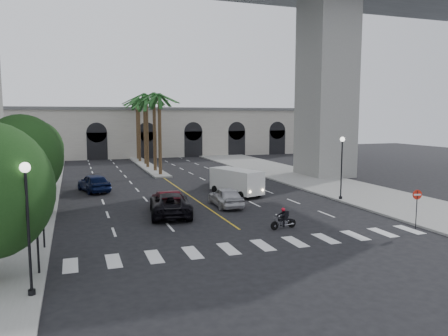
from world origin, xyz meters
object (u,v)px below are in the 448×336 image
at_px(pedestrian_a, 6,223).
at_px(motorcycle_rider, 284,219).
at_px(car_c, 170,204).
at_px(cargo_van, 237,181).
at_px(car_d, 222,178).
at_px(do_not_enter_sign, 417,201).
at_px(lamp_post_right, 342,162).
at_px(car_e, 94,183).
at_px(car_a, 226,197).
at_px(traffic_signal_near, 37,221).
at_px(car_b, 168,200).
at_px(lamp_post_left_near, 28,218).
at_px(traffic_signal_far, 42,204).
at_px(lamp_post_left_far, 52,162).

bearing_deg(pedestrian_a, motorcycle_rider, -19.16).
xyz_separation_m(car_c, cargo_van, (7.34, 5.96, 0.47)).
xyz_separation_m(car_d, pedestrian_a, (-17.98, -13.95, 0.13)).
bearing_deg(do_not_enter_sign, motorcycle_rider, 173.17).
height_order(lamp_post_right, motorcycle_rider, lamp_post_right).
height_order(lamp_post_right, car_e, lamp_post_right).
relative_size(lamp_post_right, car_a, 1.17).
height_order(traffic_signal_near, car_b, traffic_signal_near).
relative_size(lamp_post_left_near, traffic_signal_near, 1.47).
bearing_deg(car_a, traffic_signal_far, 31.25).
distance_m(car_d, do_not_enter_sign, 20.89).
relative_size(lamp_post_right, car_c, 0.90).
xyz_separation_m(car_b, car_d, (7.54, 9.28, 0.06)).
bearing_deg(lamp_post_left_near, lamp_post_right, 29.69).
distance_m(traffic_signal_near, car_d, 26.30).
distance_m(car_a, car_e, 14.04).
distance_m(motorcycle_rider, pedestrian_a, 16.55).
distance_m(lamp_post_left_far, pedestrian_a, 11.88).
distance_m(lamp_post_left_near, car_d, 28.45).
distance_m(car_d, cargo_van, 5.29).
bearing_deg(car_d, cargo_van, 102.39).
distance_m(traffic_signal_far, motorcycle_rider, 14.15).
bearing_deg(lamp_post_left_near, car_c, 56.55).
distance_m(car_b, car_c, 1.94).
xyz_separation_m(car_d, do_not_enter_sign, (6.03, -19.97, 1.03)).
bearing_deg(car_c, traffic_signal_near, 58.91).
bearing_deg(do_not_enter_sign, car_a, 143.82).
bearing_deg(car_c, lamp_post_left_near, 64.79).
bearing_deg(car_e, traffic_signal_near, 66.91).
xyz_separation_m(traffic_signal_near, car_c, (8.01, 9.78, -1.68)).
relative_size(motorcycle_rider, car_b, 0.42).
xyz_separation_m(traffic_signal_near, traffic_signal_far, (0.00, 4.00, 0.00)).
relative_size(lamp_post_left_far, traffic_signal_far, 1.47).
bearing_deg(car_a, do_not_enter_sign, 132.10).
relative_size(car_a, pedestrian_a, 2.97).
bearing_deg(traffic_signal_near, car_e, 81.26).
xyz_separation_m(lamp_post_left_near, cargo_van, (15.45, 18.24, -1.93)).
relative_size(traffic_signal_near, car_b, 0.82).
xyz_separation_m(lamp_post_left_near, do_not_enter_sign, (21.90, 3.51, -1.40)).
height_order(traffic_signal_near, car_c, traffic_signal_near).
bearing_deg(lamp_post_left_near, car_e, 81.92).
bearing_deg(traffic_signal_near, lamp_post_right, 24.82).
bearing_deg(lamp_post_left_far, car_d, 8.88).
height_order(lamp_post_left_near, lamp_post_right, same).
bearing_deg(pedestrian_a, car_c, 7.14).
height_order(lamp_post_right, pedestrian_a, lamp_post_right).
distance_m(cargo_van, do_not_enter_sign, 16.09).
bearing_deg(do_not_enter_sign, lamp_post_right, 97.52).
bearing_deg(motorcycle_rider, lamp_post_right, 28.28).
xyz_separation_m(car_e, pedestrian_a, (-5.55, -14.75, 0.07)).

